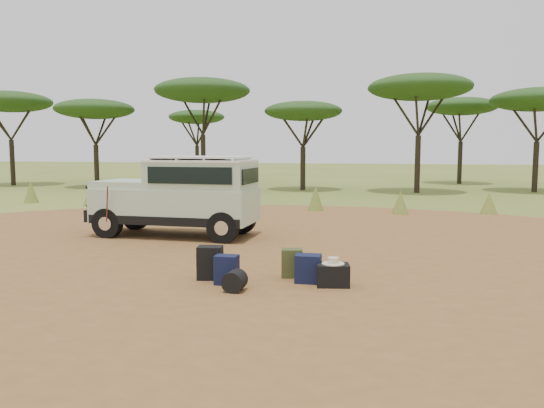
% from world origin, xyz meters
% --- Properties ---
extents(ground, '(140.00, 140.00, 0.00)m').
position_xyz_m(ground, '(0.00, 0.00, 0.00)').
color(ground, '#5B6825').
rests_on(ground, ground).
extents(dirt_clearing, '(23.00, 23.00, 0.01)m').
position_xyz_m(dirt_clearing, '(0.00, 0.00, 0.00)').
color(dirt_clearing, brown).
rests_on(dirt_clearing, ground).
extents(grass_fringe, '(36.60, 1.60, 0.90)m').
position_xyz_m(grass_fringe, '(0.12, 8.67, 0.40)').
color(grass_fringe, '#5B6825').
rests_on(grass_fringe, ground).
extents(acacia_treeline, '(46.70, 13.20, 6.26)m').
position_xyz_m(acacia_treeline, '(0.75, 19.81, 4.87)').
color(acacia_treeline, black).
rests_on(acacia_treeline, ground).
extents(safari_vehicle, '(4.34, 1.82, 2.07)m').
position_xyz_m(safari_vehicle, '(-2.64, 2.44, 1.00)').
color(safari_vehicle, '#ADC3A7').
rests_on(safari_vehicle, ground).
extents(walking_staff, '(0.28, 0.30, 1.35)m').
position_xyz_m(walking_staff, '(-4.26, 1.58, 0.67)').
color(walking_staff, brown).
rests_on(walking_staff, ground).
extents(backpack_black, '(0.47, 0.38, 0.58)m').
position_xyz_m(backpack_black, '(-0.39, -1.75, 0.29)').
color(backpack_black, black).
rests_on(backpack_black, ground).
extents(backpack_navy, '(0.38, 0.27, 0.50)m').
position_xyz_m(backpack_navy, '(-0.00, -2.03, 0.25)').
color(backpack_navy, '#101835').
rests_on(backpack_navy, ground).
extents(backpack_olive, '(0.41, 0.33, 0.51)m').
position_xyz_m(backpack_olive, '(0.97, -1.31, 0.25)').
color(backpack_olive, '#3B4821').
rests_on(backpack_olive, ground).
extents(duffel_navy, '(0.44, 0.33, 0.48)m').
position_xyz_m(duffel_navy, '(1.31, -1.61, 0.24)').
color(duffel_navy, '#101835').
rests_on(duffel_navy, ground).
extents(hard_case, '(0.59, 0.46, 0.37)m').
position_xyz_m(hard_case, '(1.74, -1.76, 0.19)').
color(hard_case, black).
rests_on(hard_case, ground).
extents(stuff_sack, '(0.35, 0.35, 0.34)m').
position_xyz_m(stuff_sack, '(0.25, -2.42, 0.17)').
color(stuff_sack, black).
rests_on(stuff_sack, ground).
extents(safari_hat, '(0.37, 0.37, 0.11)m').
position_xyz_m(safari_hat, '(1.74, -1.76, 0.42)').
color(safari_hat, beige).
rests_on(safari_hat, hard_case).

